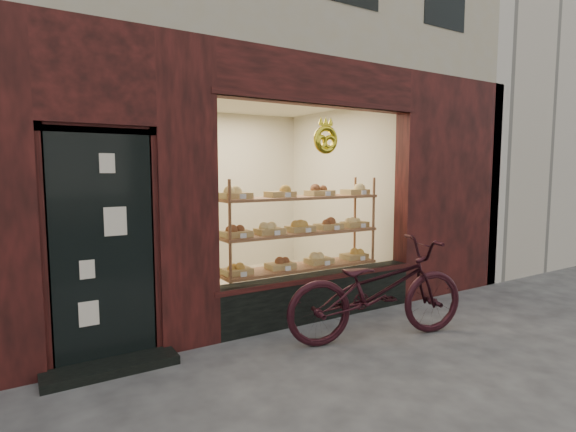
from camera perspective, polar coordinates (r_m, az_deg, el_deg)
ground at (r=3.92m, az=17.87°, el=-21.76°), size 90.00×90.00×0.00m
neighbor_right at (r=14.76m, az=26.72°, el=15.76°), size 12.00×7.00×9.00m
display_shelf at (r=5.78m, az=1.57°, el=-3.44°), size 2.20×0.45×1.70m
bicycle at (r=4.92m, az=11.29°, el=-9.14°), size 2.15×1.18×1.07m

